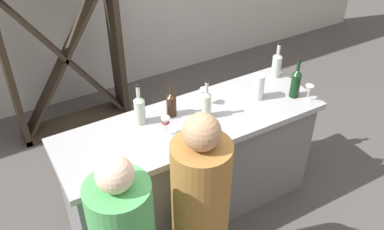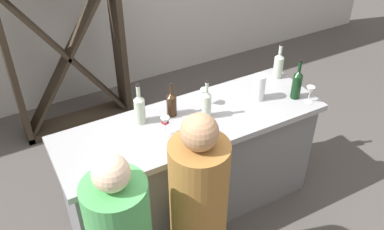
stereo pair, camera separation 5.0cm
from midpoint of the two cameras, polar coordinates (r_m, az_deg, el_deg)
The scene contains 13 objects.
ground_plane at distance 3.85m, azimuth 0.38°, elevation -12.00°, with size 12.00×12.00×0.00m, color #4C4744.
bar_counter at distance 3.50m, azimuth 0.41°, elevation -6.83°, with size 2.06×0.67×0.94m.
wine_rack at distance 4.45m, azimuth -15.85°, elevation 7.47°, with size 1.14×0.28×1.64m.
wine_bottle_leftmost_clear_pale at distance 3.13m, azimuth -6.50°, elevation 0.91°, with size 0.08×0.08×0.33m.
wine_bottle_second_left_amber_brown at distance 3.20m, azimuth -2.28°, elevation 1.57°, with size 0.08×0.08×0.28m.
wine_bottle_center_clear_pale at distance 3.17m, azimuth 2.39°, elevation 1.52°, with size 0.07×0.07×0.32m.
wine_bottle_second_right_dark_green at distance 3.48m, azimuth 14.13°, elevation 4.06°, with size 0.08×0.08×0.34m.
wine_bottle_rightmost_clear_pale at distance 3.73m, azimuth 11.77°, elevation 6.53°, with size 0.08×0.08×0.31m.
wine_glass_near_left at distance 3.47m, azimuth 15.78°, elevation 3.01°, with size 0.07×0.07×0.14m.
wine_glass_near_center at distance 3.01m, azimuth -3.09°, elevation -1.04°, with size 0.07×0.07×0.15m.
wine_glass_near_right at distance 3.31m, azimuth 2.15°, elevation 2.81°, with size 0.07×0.07×0.14m.
water_pitcher at distance 3.42m, azimuth 9.32°, elevation 3.61°, with size 0.09×0.09×0.21m.
person_center_guest at distance 2.91m, azimuth 1.37°, elevation -12.89°, with size 0.46×0.46×1.47m.
Camera 2 is at (-1.21, -2.24, 2.88)m, focal length 40.25 mm.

